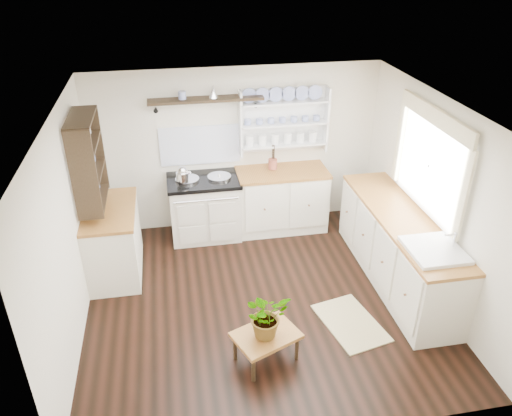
{
  "coord_description": "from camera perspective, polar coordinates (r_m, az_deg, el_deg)",
  "views": [
    {
      "loc": [
        -0.9,
        -4.57,
        3.79
      ],
      "look_at": [
        -0.02,
        0.25,
        1.1
      ],
      "focal_mm": 35.0,
      "sensor_mm": 36.0,
      "label": 1
    }
  ],
  "objects": [
    {
      "name": "wall_right",
      "position": [
        6.02,
        19.73,
        0.95
      ],
      "size": [
        0.02,
        3.8,
        2.3
      ],
      "primitive_type": "cube",
      "color": "beige",
      "rests_on": "ground"
    },
    {
      "name": "left_shelving",
      "position": [
        5.98,
        -18.69,
        5.22
      ],
      "size": [
        0.28,
        0.8,
        1.05
      ],
      "primitive_type": "cube",
      "color": "black",
      "rests_on": "wall_left"
    },
    {
      "name": "left_cabinets",
      "position": [
        6.45,
        -15.97,
        -3.54
      ],
      "size": [
        0.62,
        1.13,
        0.9
      ],
      "color": "beige",
      "rests_on": "floor"
    },
    {
      "name": "plate_rack",
      "position": [
        6.98,
        3.07,
        10.07
      ],
      "size": [
        1.2,
        0.22,
        0.9
      ],
      "color": "white",
      "rests_on": "wall_back"
    },
    {
      "name": "floor",
      "position": [
        6.0,
        0.62,
        -10.38
      ],
      "size": [
        4.0,
        3.8,
        0.01
      ],
      "primitive_type": "cube",
      "color": "black",
      "rests_on": "ground"
    },
    {
      "name": "wall_left",
      "position": [
        5.39,
        -20.72,
        -2.62
      ],
      "size": [
        0.02,
        3.8,
        2.3
      ],
      "primitive_type": "cube",
      "color": "beige",
      "rests_on": "ground"
    },
    {
      "name": "high_shelf",
      "position": [
        6.63,
        -5.75,
        12.17
      ],
      "size": [
        1.5,
        0.29,
        0.16
      ],
      "color": "black",
      "rests_on": "wall_back"
    },
    {
      "name": "aga_cooker",
      "position": [
        7.0,
        -5.86,
        0.1
      ],
      "size": [
        0.98,
        0.69,
        0.91
      ],
      "color": "beige",
      "rests_on": "floor"
    },
    {
      "name": "center_table",
      "position": [
        5.1,
        1.16,
        -14.56
      ],
      "size": [
        0.74,
        0.64,
        0.34
      ],
      "rotation": [
        0.0,
        0.0,
        0.39
      ],
      "color": "brown",
      "rests_on": "floor"
    },
    {
      "name": "floor_rug",
      "position": [
        5.77,
        10.74,
        -12.77
      ],
      "size": [
        0.72,
        0.95,
        0.02
      ],
      "primitive_type": "cube",
      "rotation": [
        0.0,
        0.0,
        0.22
      ],
      "color": "#8D7D52",
      "rests_on": "floor"
    },
    {
      "name": "kettle",
      "position": [
        6.62,
        -8.43,
        3.82
      ],
      "size": [
        0.17,
        0.17,
        0.2
      ],
      "primitive_type": null,
      "color": "silver",
      "rests_on": "aga_cooker"
    },
    {
      "name": "belfast_sink",
      "position": [
        5.57,
        19.53,
        -5.56
      ],
      "size": [
        0.55,
        0.6,
        0.45
      ],
      "color": "white",
      "rests_on": "right_cabinets"
    },
    {
      "name": "wall_back",
      "position": [
        7.04,
        -2.28,
        6.74
      ],
      "size": [
        4.0,
        0.02,
        2.3
      ],
      "primitive_type": "cube",
      "color": "beige",
      "rests_on": "ground"
    },
    {
      "name": "ceiling",
      "position": [
        4.89,
        0.76,
        11.04
      ],
      "size": [
        4.0,
        3.8,
        0.01
      ],
      "primitive_type": "cube",
      "color": "white",
      "rests_on": "wall_back"
    },
    {
      "name": "right_cabinets",
      "position": [
        6.29,
        15.89,
        -4.41
      ],
      "size": [
        0.62,
        2.43,
        0.9
      ],
      "color": "beige",
      "rests_on": "floor"
    },
    {
      "name": "back_cabinets",
      "position": [
        7.16,
        2.93,
        1.05
      ],
      "size": [
        1.27,
        0.63,
        0.9
      ],
      "color": "beige",
      "rests_on": "floor"
    },
    {
      "name": "utensil_crock",
      "position": [
        6.98,
        1.92,
        5.06
      ],
      "size": [
        0.12,
        0.12,
        0.14
      ],
      "primitive_type": "cylinder",
      "color": "#994B38",
      "rests_on": "back_cabinets"
    },
    {
      "name": "potted_plant",
      "position": [
        4.91,
        1.2,
        -12.17
      ],
      "size": [
        0.53,
        0.5,
        0.47
      ],
      "primitive_type": "imported",
      "rotation": [
        0.0,
        0.0,
        0.38
      ],
      "color": "#3F7233",
      "rests_on": "center_table"
    },
    {
      "name": "window",
      "position": [
        5.94,
        19.28,
        5.12
      ],
      "size": [
        0.08,
        1.55,
        1.22
      ],
      "color": "white",
      "rests_on": "wall_right"
    }
  ]
}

